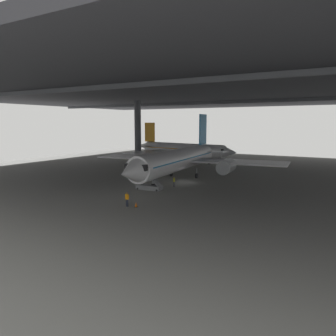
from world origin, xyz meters
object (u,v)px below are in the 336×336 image
crew_worker_near_nose (127,198)px  airplane_distant (181,149)px  airplane_main (179,160)px  crew_worker_by_stairs (174,181)px  traffic_cone_orange (136,205)px  boarding_stairs (149,185)px

crew_worker_near_nose → airplane_distant: 46.57m
airplane_distant → airplane_main: bearing=-62.7°
airplane_main → crew_worker_by_stairs: airplane_main is taller
crew_worker_by_stairs → traffic_cone_orange: (2.16, -13.09, -0.61)m
crew_worker_near_nose → traffic_cone_orange: bearing=16.0°
crew_worker_near_nose → airplane_distant: size_ratio=0.06×
crew_worker_near_nose → airplane_distant: airplane_distant is taller
airplane_main → crew_worker_by_stairs: 7.58m
crew_worker_near_nose → crew_worker_by_stairs: crew_worker_near_nose is taller
airplane_main → crew_worker_near_nose: size_ratio=21.53×
crew_worker_by_stairs → crew_worker_near_nose: bearing=-85.4°
boarding_stairs → airplane_distant: bearing=110.4°
airplane_distant → traffic_cone_orange: size_ratio=51.75×
traffic_cone_orange → airplane_distant: bearing=111.4°
boarding_stairs → airplane_distant: size_ratio=0.15×
crew_worker_near_nose → traffic_cone_orange: crew_worker_near_nose is taller
crew_worker_near_nose → traffic_cone_orange: 1.32m
airplane_distant → traffic_cone_orange: 46.70m
airplane_main → airplane_distant: (-12.22, 23.69, -0.31)m
crew_worker_near_nose → traffic_cone_orange: size_ratio=2.89×
airplane_main → crew_worker_near_nose: bearing=-79.5°
crew_worker_by_stairs → airplane_distant: airplane_distant is taller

